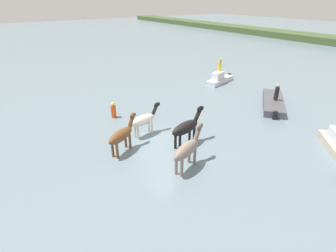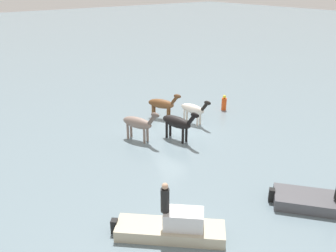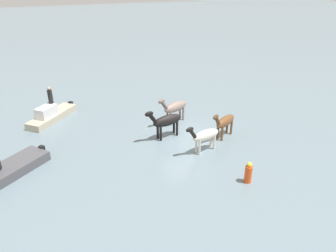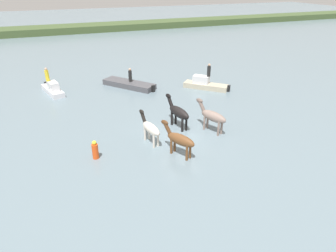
{
  "view_description": "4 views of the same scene",
  "coord_description": "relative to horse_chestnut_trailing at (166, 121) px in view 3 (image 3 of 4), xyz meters",
  "views": [
    {
      "loc": [
        10.73,
        -7.19,
        7.76
      ],
      "look_at": [
        -0.78,
        0.54,
        0.89
      ],
      "focal_mm": 28.07,
      "sensor_mm": 36.0,
      "label": 1
    },
    {
      "loc": [
        12.27,
        15.57,
        9.0
      ],
      "look_at": [
        0.71,
        0.56,
        0.84
      ],
      "focal_mm": 37.0,
      "sensor_mm": 36.0,
      "label": 2
    },
    {
      "loc": [
        -16.09,
        7.78,
        9.42
      ],
      "look_at": [
        0.27,
        0.94,
        0.8
      ],
      "focal_mm": 34.1,
      "sensor_mm": 36.0,
      "label": 3
    },
    {
      "loc": [
        -6.93,
        -15.66,
        9.27
      ],
      "look_at": [
        -0.93,
        -0.31,
        0.94
      ],
      "focal_mm": 31.44,
      "sensor_mm": 36.0,
      "label": 4
    }
  ],
  "objects": [
    {
      "name": "horse_pinto_flank",
      "position": [
        -1.35,
        -3.35,
        -0.09
      ],
      "size": [
        1.48,
        2.33,
        1.9
      ],
      "rotation": [
        0.0,
        0.0,
        2.06
      ],
      "color": "brown",
      "rests_on": "ground_plane"
    },
    {
      "name": "boat_motor_center",
      "position": [
        -1.01,
        9.4,
        -0.95
      ],
      "size": [
        4.41,
        4.99,
        0.76
      ],
      "rotation": [
        0.0,
        0.0,
        2.25
      ],
      "color": "#4C4C51",
      "rests_on": "ground_plane"
    },
    {
      "name": "person_helmsman_aft",
      "position": [
        5.71,
        6.29,
        0.59
      ],
      "size": [
        0.32,
        0.32,
        1.19
      ],
      "color": "black",
      "rests_on": "boat_dinghy_port"
    },
    {
      "name": "ground_plane",
      "position": [
        -0.34,
        -1.03,
        -1.13
      ],
      "size": [
        184.98,
        184.98,
        0.0
      ],
      "primitive_type": "plane",
      "color": "slate"
    },
    {
      "name": "buoy_channel_marker",
      "position": [
        -5.93,
        -1.91,
        -0.62
      ],
      "size": [
        0.36,
        0.36,
        1.14
      ],
      "color": "#E54C19",
      "rests_on": "ground_plane"
    },
    {
      "name": "boat_dinghy_port",
      "position": [
        5.47,
        6.43,
        -0.83
      ],
      "size": [
        3.75,
        3.63,
        1.32
      ],
      "rotation": [
        0.0,
        0.0,
        2.38
      ],
      "color": "#B7AD93",
      "rests_on": "ground_plane"
    },
    {
      "name": "horse_gray_outer",
      "position": [
        -2.44,
        -1.36,
        -0.12
      ],
      "size": [
        0.9,
        2.38,
        1.83
      ],
      "rotation": [
        0.0,
        0.0,
        1.77
      ],
      "color": "silver",
      "rests_on": "ground_plane"
    },
    {
      "name": "horse_dun_straggler",
      "position": [
        1.86,
        -1.38,
        -0.03
      ],
      "size": [
        1.31,
        2.55,
        2.01
      ],
      "rotation": [
        0.0,
        0.0,
        1.94
      ],
      "color": "gray",
      "rests_on": "ground_plane"
    },
    {
      "name": "horse_chestnut_trailing",
      "position": [
        0.0,
        0.0,
        0.0
      ],
      "size": [
        1.03,
        2.66,
        2.06
      ],
      "rotation": [
        0.0,
        0.0,
        1.78
      ],
      "color": "black",
      "rests_on": "ground_plane"
    }
  ]
}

